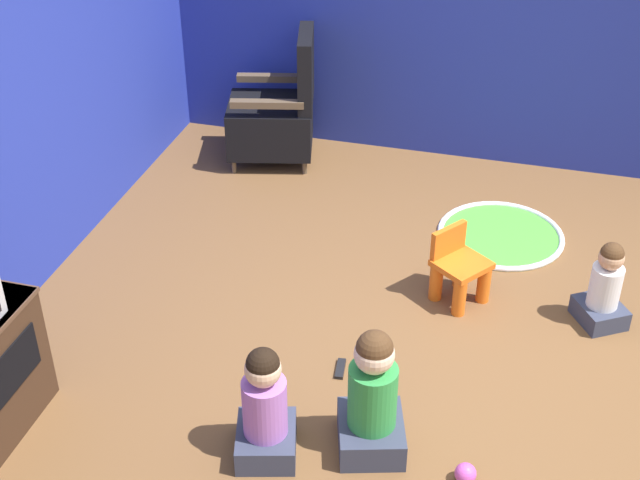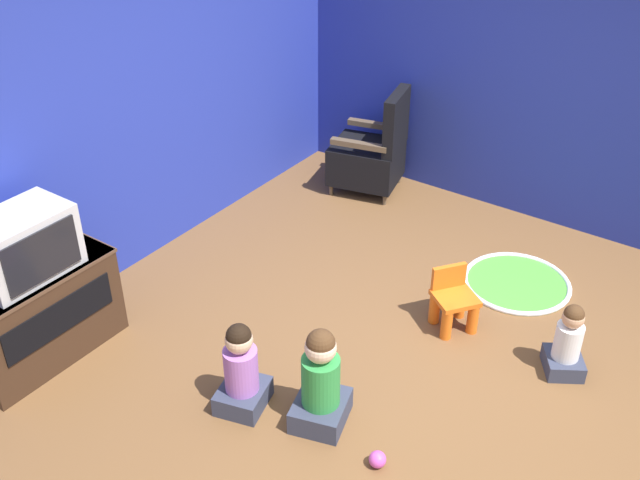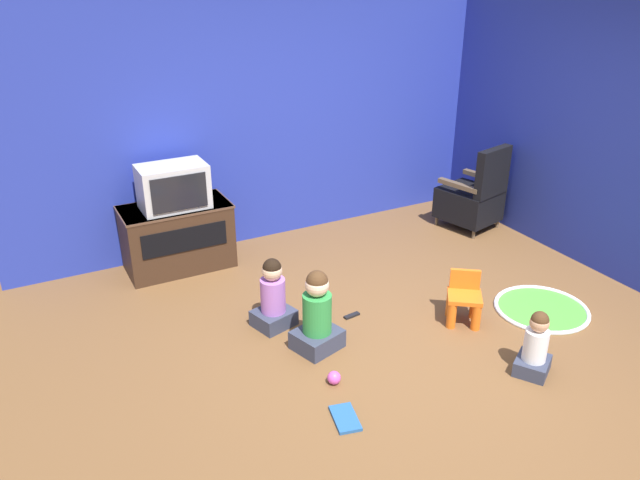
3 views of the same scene
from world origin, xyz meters
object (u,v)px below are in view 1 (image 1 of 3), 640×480
(yellow_kid_chair, at_px, (459,271))
(toy_ball, at_px, (465,474))
(black_armchair, at_px, (277,114))
(child_watching_right, at_px, (605,289))
(child_watching_left, at_px, (265,410))
(child_watching_center, at_px, (372,399))
(remote_control, at_px, (340,369))

(yellow_kid_chair, bearing_deg, toy_ball, -134.07)
(black_armchair, distance_m, child_watching_right, 2.75)
(child_watching_left, distance_m, child_watching_center, 0.50)
(black_armchair, relative_size, child_watching_left, 1.58)
(yellow_kid_chair, height_order, remote_control, yellow_kid_chair)
(child_watching_right, bearing_deg, child_watching_left, 101.54)
(child_watching_left, distance_m, child_watching_right, 2.10)
(yellow_kid_chair, relative_size, child_watching_left, 0.71)
(child_watching_left, bearing_deg, child_watching_center, -85.56)
(black_armchair, distance_m, toy_ball, 3.32)
(child_watching_right, relative_size, toy_ball, 5.22)
(child_watching_left, distance_m, toy_ball, 0.96)
(remote_control, bearing_deg, toy_ball, -135.69)
(child_watching_right, distance_m, toy_ball, 1.51)
(yellow_kid_chair, xyz_separation_m, child_watching_right, (-0.00, -0.81, 0.03))
(yellow_kid_chair, relative_size, child_watching_right, 0.84)
(yellow_kid_chair, distance_m, child_watching_center, 1.31)
(child_watching_center, relative_size, remote_control, 4.47)
(child_watching_center, bearing_deg, yellow_kid_chair, -26.92)
(child_watching_right, distance_m, remote_control, 1.56)
(child_watching_right, bearing_deg, child_watching_center, 108.53)
(toy_ball, bearing_deg, yellow_kid_chair, 9.63)
(remote_control, bearing_deg, child_watching_left, 156.05)
(toy_ball, bearing_deg, remote_control, 51.52)
(child_watching_center, height_order, remote_control, child_watching_center)
(yellow_kid_chair, height_order, toy_ball, yellow_kid_chair)
(child_watching_left, xyz_separation_m, remote_control, (0.65, -0.20, -0.26))
(black_armchair, xyz_separation_m, child_watching_center, (-2.68, -1.32, -0.07))
(yellow_kid_chair, height_order, child_watching_right, child_watching_right)
(toy_ball, relative_size, remote_control, 0.65)
(black_armchair, relative_size, toy_ball, 9.77)
(black_armchair, bearing_deg, remote_control, 11.58)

